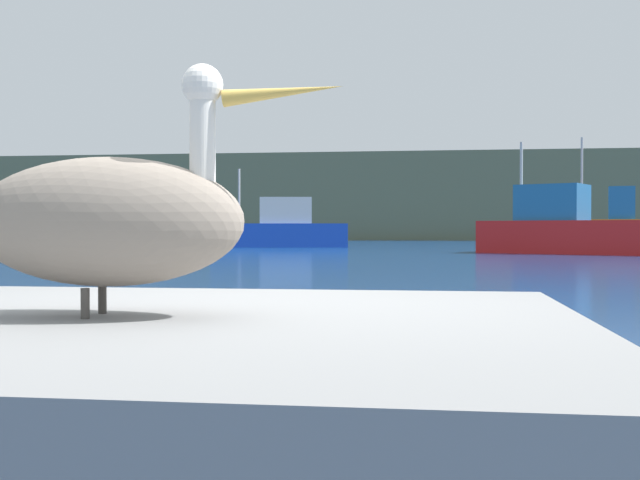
% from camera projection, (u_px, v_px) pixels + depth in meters
% --- Properties ---
extents(ground_plane, '(260.00, 260.00, 0.00)m').
position_uv_depth(ground_plane, '(278.00, 468.00, 3.38)').
color(ground_plane, navy).
extents(hillside_backdrop, '(140.00, 13.21, 7.41)m').
position_uv_depth(hillside_backdrop, '(418.00, 199.00, 70.74)').
color(hillside_backdrop, '#5B664C').
rests_on(hillside_backdrop, ground).
extents(pier_dock, '(3.30, 2.53, 0.73)m').
position_uv_depth(pier_dock, '(108.00, 421.00, 2.73)').
color(pier_dock, gray).
rests_on(pier_dock, ground).
extents(pelican, '(1.32, 0.51, 0.87)m').
position_uv_depth(pelican, '(111.00, 218.00, 2.71)').
color(pelican, gray).
rests_on(pelican, pier_dock).
extents(fishing_boat_orange, '(5.07, 2.33, 5.79)m').
position_uv_depth(fishing_boat_orange, '(613.00, 228.00, 40.43)').
color(fishing_boat_orange, orange).
rests_on(fishing_boat_orange, ground).
extents(fishing_boat_blue, '(7.54, 3.12, 4.25)m').
position_uv_depth(fishing_boat_blue, '(281.00, 229.00, 42.32)').
color(fishing_boat_blue, blue).
rests_on(fishing_boat_blue, ground).
extents(fishing_boat_red, '(7.84, 5.54, 4.63)m').
position_uv_depth(fishing_boat_red, '(570.00, 229.00, 31.44)').
color(fishing_boat_red, red).
rests_on(fishing_boat_red, ground).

